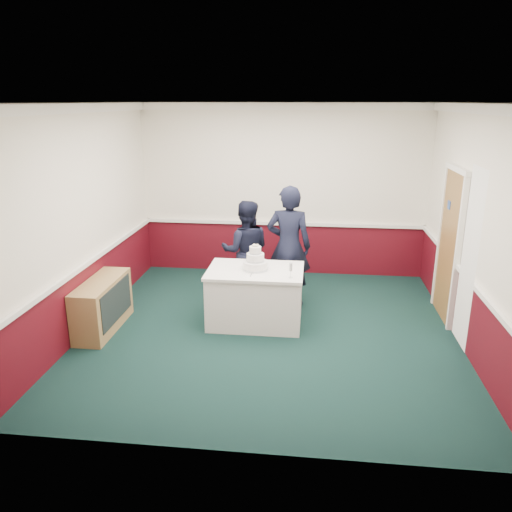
# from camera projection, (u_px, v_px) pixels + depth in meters

# --- Properties ---
(ground) EXTENTS (5.00, 5.00, 0.00)m
(ground) POSITION_uv_depth(u_px,v_px,m) (270.00, 331.00, 6.85)
(ground) COLOR black
(ground) RESTS_ON ground
(room_shell) EXTENTS (5.00, 5.00, 3.00)m
(room_shell) POSITION_uv_depth(u_px,v_px,m) (280.00, 181.00, 6.83)
(room_shell) COLOR white
(room_shell) RESTS_ON ground
(sideboard) EXTENTS (0.41, 1.20, 0.70)m
(sideboard) POSITION_uv_depth(u_px,v_px,m) (103.00, 305.00, 6.81)
(sideboard) COLOR #A3844F
(sideboard) RESTS_ON ground
(cake_table) EXTENTS (1.32, 0.92, 0.79)m
(cake_table) POSITION_uv_depth(u_px,v_px,m) (255.00, 296.00, 7.00)
(cake_table) COLOR white
(cake_table) RESTS_ON ground
(wedding_cake) EXTENTS (0.35, 0.35, 0.36)m
(wedding_cake) POSITION_uv_depth(u_px,v_px,m) (255.00, 262.00, 6.85)
(wedding_cake) COLOR white
(wedding_cake) RESTS_ON cake_table
(cake_knife) EXTENTS (0.02, 0.22, 0.00)m
(cake_knife) POSITION_uv_depth(u_px,v_px,m) (251.00, 274.00, 6.70)
(cake_knife) COLOR silver
(cake_knife) RESTS_ON cake_table
(champagne_flute) EXTENTS (0.05, 0.05, 0.21)m
(champagne_flute) POSITION_uv_depth(u_px,v_px,m) (291.00, 268.00, 6.52)
(champagne_flute) COLOR silver
(champagne_flute) RESTS_ON cake_table
(person_man) EXTENTS (0.83, 0.67, 1.59)m
(person_man) POSITION_uv_depth(u_px,v_px,m) (246.00, 251.00, 7.73)
(person_man) COLOR black
(person_man) RESTS_ON ground
(person_woman) EXTENTS (0.71, 0.50, 1.85)m
(person_woman) POSITION_uv_depth(u_px,v_px,m) (289.00, 246.00, 7.50)
(person_woman) COLOR black
(person_woman) RESTS_ON ground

